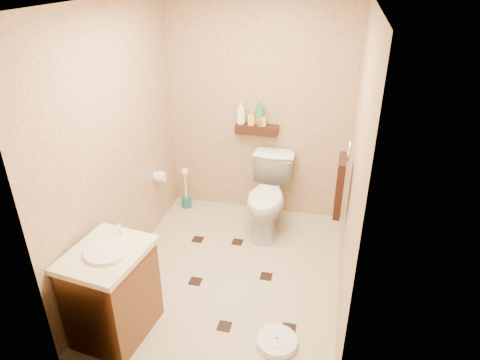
# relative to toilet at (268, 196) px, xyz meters

# --- Properties ---
(ground) EXTENTS (2.50, 2.50, 0.00)m
(ground) POSITION_rel_toilet_xyz_m (-0.20, -0.83, -0.40)
(ground) COLOR #BBAE89
(ground) RESTS_ON ground
(wall_back) EXTENTS (2.00, 0.04, 2.40)m
(wall_back) POSITION_rel_toilet_xyz_m (-0.20, 0.42, 0.80)
(wall_back) COLOR tan
(wall_back) RESTS_ON ground
(wall_front) EXTENTS (2.00, 0.04, 2.40)m
(wall_front) POSITION_rel_toilet_xyz_m (-0.20, -2.08, 0.80)
(wall_front) COLOR tan
(wall_front) RESTS_ON ground
(wall_left) EXTENTS (0.04, 2.50, 2.40)m
(wall_left) POSITION_rel_toilet_xyz_m (-1.20, -0.83, 0.80)
(wall_left) COLOR tan
(wall_left) RESTS_ON ground
(wall_right) EXTENTS (0.04, 2.50, 2.40)m
(wall_right) POSITION_rel_toilet_xyz_m (0.80, -0.83, 0.80)
(wall_right) COLOR tan
(wall_right) RESTS_ON ground
(ceiling) EXTENTS (2.00, 2.50, 0.02)m
(ceiling) POSITION_rel_toilet_xyz_m (-0.20, -0.83, 2.00)
(ceiling) COLOR white
(ceiling) RESTS_ON wall_back
(wall_shelf) EXTENTS (0.46, 0.14, 0.10)m
(wall_shelf) POSITION_rel_toilet_xyz_m (-0.20, 0.34, 0.62)
(wall_shelf) COLOR #37180F
(wall_shelf) RESTS_ON wall_back
(floor_accents) EXTENTS (1.21, 1.26, 0.01)m
(floor_accents) POSITION_rel_toilet_xyz_m (-0.16, -0.90, -0.40)
(floor_accents) COLOR black
(floor_accents) RESTS_ON ground
(toilet) EXTENTS (0.45, 0.79, 0.80)m
(toilet) POSITION_rel_toilet_xyz_m (0.00, 0.00, 0.00)
(toilet) COLOR white
(toilet) RESTS_ON ground
(vanity) EXTENTS (0.60, 0.69, 0.89)m
(vanity) POSITION_rel_toilet_xyz_m (-0.90, -1.71, -0.00)
(vanity) COLOR brown
(vanity) RESTS_ON ground
(bathroom_scale) EXTENTS (0.37, 0.37, 0.06)m
(bathroom_scale) POSITION_rel_toilet_xyz_m (0.36, -1.57, -0.37)
(bathroom_scale) COLOR white
(bathroom_scale) RESTS_ON ground
(toilet_brush) EXTENTS (0.12, 0.12, 0.51)m
(toilet_brush) POSITION_rel_toilet_xyz_m (-1.02, 0.24, -0.22)
(toilet_brush) COLOR #186356
(toilet_brush) RESTS_ON ground
(towel_ring) EXTENTS (0.12, 0.30, 0.76)m
(towel_ring) POSITION_rel_toilet_xyz_m (0.71, -0.58, 0.54)
(towel_ring) COLOR silver
(towel_ring) RESTS_ON wall_right
(toilet_paper) EXTENTS (0.12, 0.11, 0.12)m
(toilet_paper) POSITION_rel_toilet_xyz_m (-1.14, -0.18, 0.20)
(toilet_paper) COLOR white
(toilet_paper) RESTS_ON wall_left
(bottle_a) EXTENTS (0.13, 0.13, 0.25)m
(bottle_a) POSITION_rel_toilet_xyz_m (-0.38, 0.34, 0.79)
(bottle_a) COLOR white
(bottle_a) RESTS_ON wall_shelf
(bottle_b) EXTENTS (0.09, 0.08, 0.16)m
(bottle_b) POSITION_rel_toilet_xyz_m (-0.27, 0.34, 0.75)
(bottle_b) COLOR yellow
(bottle_b) RESTS_ON wall_shelf
(bottle_c) EXTENTS (0.12, 0.12, 0.14)m
(bottle_c) POSITION_rel_toilet_xyz_m (-0.18, 0.34, 0.74)
(bottle_c) COLOR red
(bottle_c) RESTS_ON wall_shelf
(bottle_d) EXTENTS (0.12, 0.12, 0.26)m
(bottle_d) POSITION_rel_toilet_xyz_m (-0.17, 0.34, 0.80)
(bottle_d) COLOR #2B8343
(bottle_d) RESTS_ON wall_shelf
(bottle_e) EXTENTS (0.09, 0.09, 0.15)m
(bottle_e) POSITION_rel_toilet_xyz_m (-0.15, 0.34, 0.74)
(bottle_e) COLOR #E5C04C
(bottle_e) RESTS_ON wall_shelf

